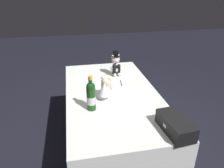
{
  "coord_description": "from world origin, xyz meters",
  "views": [
    {
      "loc": [
        1.96,
        -0.39,
        1.76
      ],
      "look_at": [
        0.0,
        0.0,
        0.81
      ],
      "focal_mm": 34.24,
      "sensor_mm": 36.0,
      "label": 1
    }
  ],
  "objects_px": {
    "teddy_bear_groom": "(116,65)",
    "gift_case_black": "(175,125)",
    "teddy_bear_bride": "(106,89)",
    "signing_pen": "(121,83)",
    "champagne_bottle": "(91,96)"
  },
  "relations": [
    {
      "from": "teddy_bear_groom",
      "to": "gift_case_black",
      "type": "xyz_separation_m",
      "value": [
        1.18,
        0.22,
        -0.07
      ]
    },
    {
      "from": "teddy_bear_bride",
      "to": "gift_case_black",
      "type": "distance_m",
      "value": 0.77
    },
    {
      "from": "signing_pen",
      "to": "champagne_bottle",
      "type": "bearing_deg",
      "value": -38.67
    },
    {
      "from": "teddy_bear_groom",
      "to": "signing_pen",
      "type": "relative_size",
      "value": 1.99
    },
    {
      "from": "teddy_bear_groom",
      "to": "champagne_bottle",
      "type": "bearing_deg",
      "value": -27.56
    },
    {
      "from": "teddy_bear_groom",
      "to": "gift_case_black",
      "type": "relative_size",
      "value": 0.87
    },
    {
      "from": "champagne_bottle",
      "to": "signing_pen",
      "type": "distance_m",
      "value": 0.65
    },
    {
      "from": "gift_case_black",
      "to": "champagne_bottle",
      "type": "bearing_deg",
      "value": -126.76
    },
    {
      "from": "champagne_bottle",
      "to": "gift_case_black",
      "type": "distance_m",
      "value": 0.75
    },
    {
      "from": "teddy_bear_bride",
      "to": "teddy_bear_groom",
      "type": "bearing_deg",
      "value": 158.18
    },
    {
      "from": "gift_case_black",
      "to": "teddy_bear_bride",
      "type": "bearing_deg",
      "value": -145.44
    },
    {
      "from": "teddy_bear_groom",
      "to": "teddy_bear_bride",
      "type": "height_order",
      "value": "teddy_bear_groom"
    },
    {
      "from": "teddy_bear_groom",
      "to": "gift_case_black",
      "type": "distance_m",
      "value": 1.21
    },
    {
      "from": "teddy_bear_bride",
      "to": "signing_pen",
      "type": "height_order",
      "value": "teddy_bear_bride"
    },
    {
      "from": "signing_pen",
      "to": "teddy_bear_groom",
      "type": "bearing_deg",
      "value": -177.23
    }
  ]
}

